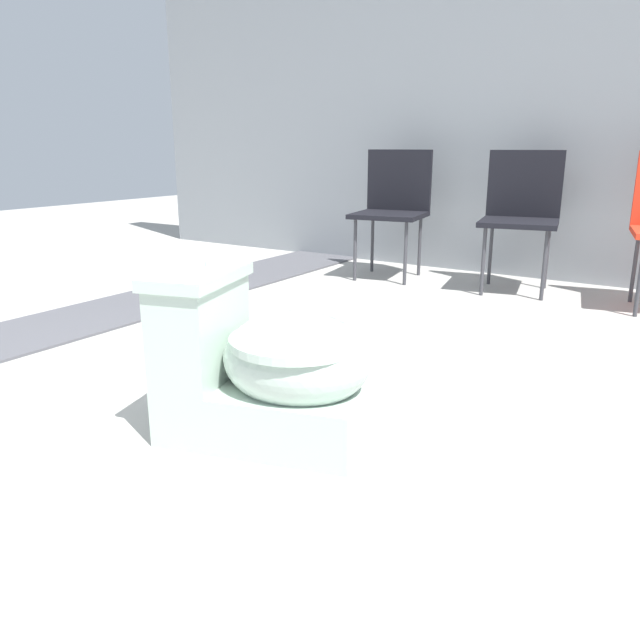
{
  "coord_description": "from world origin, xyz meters",
  "views": [
    {
      "loc": [
        1.36,
        -1.14,
        0.86
      ],
      "look_at": [
        0.27,
        0.54,
        0.3
      ],
      "focal_mm": 35.0,
      "sensor_mm": 36.0,
      "label": 1
    }
  ],
  "objects": [
    {
      "name": "ground_plane",
      "position": [
        0.0,
        0.0,
        0.0
      ],
      "size": [
        14.0,
        14.0,
        0.0
      ],
      "primitive_type": "plane",
      "color": "#A8A59E"
    },
    {
      "name": "gravel_strip",
      "position": [
        -1.33,
        0.5,
        0.01
      ],
      "size": [
        0.56,
        8.0,
        0.01
      ],
      "primitive_type": "cube",
      "color": "#4C4C51",
      "rests_on": "ground"
    },
    {
      "name": "building_wall",
      "position": [
        0.5,
        3.2,
        1.3
      ],
      "size": [
        7.0,
        0.2,
        2.6
      ],
      "primitive_type": "cube",
      "color": "gray",
      "rests_on": "ground"
    },
    {
      "name": "toilet",
      "position": [
        0.27,
        0.24,
        0.22
      ],
      "size": [
        0.71,
        0.53,
        0.52
      ],
      "rotation": [
        0.0,
        0.0,
        0.28
      ],
      "color": "#B2C6B7",
      "rests_on": "ground"
    },
    {
      "name": "folding_chair_left",
      "position": [
        -0.53,
        2.67,
        0.51
      ],
      "size": [
        0.5,
        0.5,
        0.83
      ],
      "rotation": [
        0.0,
        0.0,
        -1.41
      ],
      "color": "black",
      "rests_on": "ground"
    },
    {
      "name": "folding_chair_middle",
      "position": [
        0.3,
        2.72,
        0.51
      ],
      "size": [
        0.52,
        0.52,
        0.83
      ],
      "rotation": [
        0.0,
        0.0,
        -1.37
      ],
      "color": "black",
      "rests_on": "ground"
    }
  ]
}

